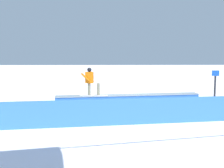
% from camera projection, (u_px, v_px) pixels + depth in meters
% --- Properties ---
extents(ground_plane, '(120.00, 120.00, 0.00)m').
position_uv_depth(ground_plane, '(129.00, 106.00, 13.70)').
color(ground_plane, white).
extents(grind_box, '(7.53, 1.56, 0.60)m').
position_uv_depth(grind_box, '(129.00, 101.00, 13.67)').
color(grind_box, '#2B63B6').
rests_on(grind_box, ground_plane).
extents(snowboarder, '(1.45, 0.46, 1.41)m').
position_uv_depth(snowboarder, '(91.00, 80.00, 13.28)').
color(snowboarder, silver).
rests_on(snowboarder, grind_box).
extents(safety_fence, '(13.54, 1.81, 1.01)m').
position_uv_depth(safety_fence, '(138.00, 111.00, 9.97)').
color(safety_fence, '#3876ED').
rests_on(safety_fence, ground_plane).
extents(trail_marker, '(0.40, 0.10, 1.81)m').
position_uv_depth(trail_marker, '(215.00, 86.00, 14.42)').
color(trail_marker, '#262628').
rests_on(trail_marker, ground_plane).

